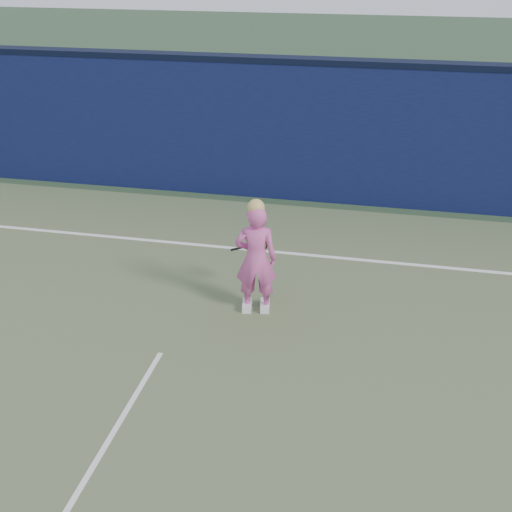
# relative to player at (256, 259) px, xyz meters

# --- Properties ---
(ground) EXTENTS (80.00, 80.00, 0.00)m
(ground) POSITION_rel_player_xyz_m (-0.90, -2.25, -0.76)
(ground) COLOR #2A4329
(ground) RESTS_ON ground
(backstop_wall) EXTENTS (24.00, 0.40, 2.50)m
(backstop_wall) POSITION_rel_player_xyz_m (-0.90, 4.25, 0.49)
(backstop_wall) COLOR #0C1337
(backstop_wall) RESTS_ON ground
(wall_cap) EXTENTS (24.00, 0.42, 0.10)m
(wall_cap) POSITION_rel_player_xyz_m (-0.90, 4.25, 1.79)
(wall_cap) COLOR black
(wall_cap) RESTS_ON backstop_wall
(player) EXTENTS (0.60, 0.45, 1.57)m
(player) POSITION_rel_player_xyz_m (0.00, 0.00, 0.00)
(player) COLOR #D753A0
(player) RESTS_ON ground
(racket) EXTENTS (0.51, 0.15, 0.27)m
(racket) POSITION_rel_player_xyz_m (-0.09, 0.43, -0.01)
(racket) COLOR black
(racket) RESTS_ON ground
(court_lines) EXTENTS (11.00, 12.04, 0.01)m
(court_lines) POSITION_rel_player_xyz_m (-0.90, -2.58, -0.74)
(court_lines) COLOR white
(court_lines) RESTS_ON court_surface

